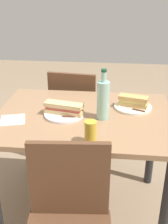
% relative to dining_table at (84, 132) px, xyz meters
% --- Properties ---
extents(ground_plane, '(8.00, 8.00, 0.00)m').
position_rel_dining_table_xyz_m(ground_plane, '(0.00, 0.00, -0.62)').
color(ground_plane, '#8C755B').
extents(dining_table, '(1.09, 0.82, 0.74)m').
position_rel_dining_table_xyz_m(dining_table, '(0.00, 0.00, 0.00)').
color(dining_table, '#997251').
rests_on(dining_table, ground).
extents(chair_far, '(0.43, 0.43, 0.85)m').
position_rel_dining_table_xyz_m(chair_far, '(0.01, 0.60, -0.14)').
color(chair_far, brown).
rests_on(chair_far, ground).
extents(chair_near, '(0.44, 0.44, 0.85)m').
position_rel_dining_table_xyz_m(chair_near, '(0.14, -0.60, -0.14)').
color(chair_near, brown).
rests_on(chair_near, ground).
extents(plate_near, '(0.24, 0.24, 0.01)m').
position_rel_dining_table_xyz_m(plate_near, '(0.12, 0.02, 0.13)').
color(plate_near, white).
rests_on(plate_near, dining_table).
extents(baguette_sandwich_near, '(0.24, 0.12, 0.07)m').
position_rel_dining_table_xyz_m(baguette_sandwich_near, '(0.12, 0.02, 0.17)').
color(baguette_sandwich_near, '#DBB77A').
rests_on(baguette_sandwich_near, plate_near).
extents(knife_near, '(0.18, 0.02, 0.01)m').
position_rel_dining_table_xyz_m(knife_near, '(0.12, 0.07, 0.14)').
color(knife_near, silver).
rests_on(knife_near, plate_near).
extents(plate_far, '(0.24, 0.24, 0.01)m').
position_rel_dining_table_xyz_m(plate_far, '(-0.30, -0.14, 0.13)').
color(plate_far, silver).
rests_on(plate_far, dining_table).
extents(baguette_sandwich_far, '(0.20, 0.11, 0.07)m').
position_rel_dining_table_xyz_m(baguette_sandwich_far, '(-0.30, -0.14, 0.17)').
color(baguette_sandwich_far, tan).
rests_on(baguette_sandwich_far, plate_far).
extents(knife_far, '(0.17, 0.08, 0.01)m').
position_rel_dining_table_xyz_m(knife_far, '(-0.30, -0.08, 0.14)').
color(knife_far, silver).
rests_on(knife_far, plate_far).
extents(water_bottle, '(0.07, 0.07, 0.30)m').
position_rel_dining_table_xyz_m(water_bottle, '(-0.12, 0.03, 0.24)').
color(water_bottle, '#99C6B7').
rests_on(water_bottle, dining_table).
extents(beer_glass, '(0.06, 0.06, 0.12)m').
position_rel_dining_table_xyz_m(beer_glass, '(-0.07, 0.32, 0.18)').
color(beer_glass, gold).
rests_on(beer_glass, dining_table).
extents(paper_napkin, '(0.17, 0.17, 0.00)m').
position_rel_dining_table_xyz_m(paper_napkin, '(0.41, 0.12, 0.12)').
color(paper_napkin, white).
rests_on(paper_napkin, dining_table).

